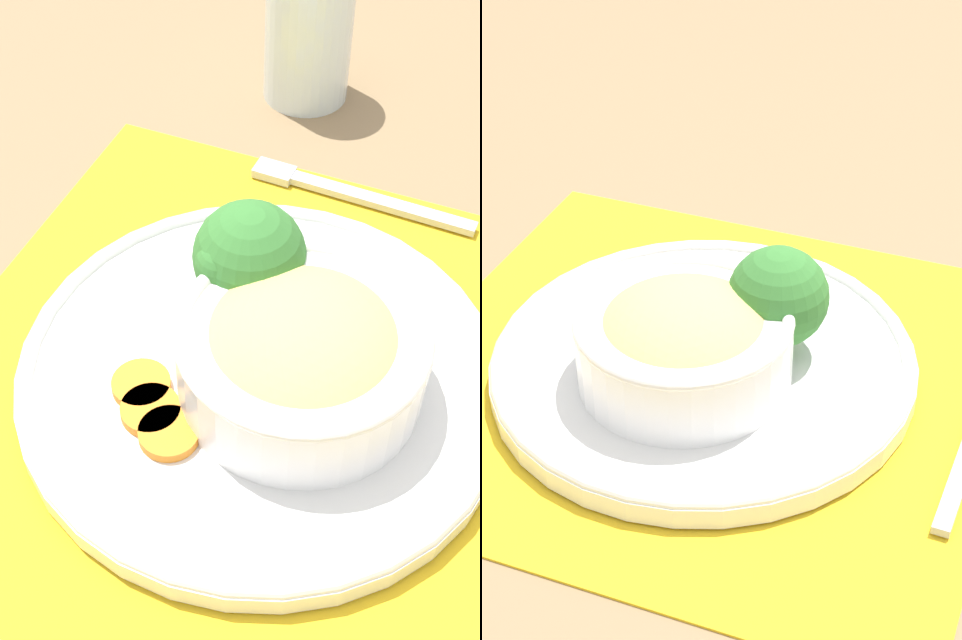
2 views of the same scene
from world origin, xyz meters
TOP-DOWN VIEW (x-y plane):
  - ground_plane at (0.00, 0.00)m, footprint 4.00×4.00m
  - placemat at (0.00, 0.00)m, footprint 0.49×0.48m
  - plate at (0.00, 0.00)m, footprint 0.31×0.31m
  - bowl at (-0.00, -0.03)m, footprint 0.15×0.15m
  - broccoli_floret at (0.04, 0.03)m, footprint 0.07×0.07m
  - carrot_slice_near at (-0.05, 0.06)m, footprint 0.04×0.04m
  - carrot_slice_middle at (-0.07, 0.04)m, footprint 0.04×0.04m
  - carrot_slice_far at (-0.07, 0.02)m, footprint 0.04×0.04m

SIDE VIEW (x-z plane):
  - ground_plane at x=0.00m, z-range 0.00..0.00m
  - placemat at x=0.00m, z-range 0.00..0.00m
  - plate at x=0.00m, z-range 0.00..0.03m
  - carrot_slice_near at x=-0.05m, z-range 0.02..0.03m
  - carrot_slice_middle at x=-0.07m, z-range 0.02..0.03m
  - carrot_slice_far at x=-0.07m, z-range 0.02..0.03m
  - bowl at x=0.00m, z-range 0.02..0.09m
  - broccoli_floret at x=0.04m, z-range 0.02..0.11m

